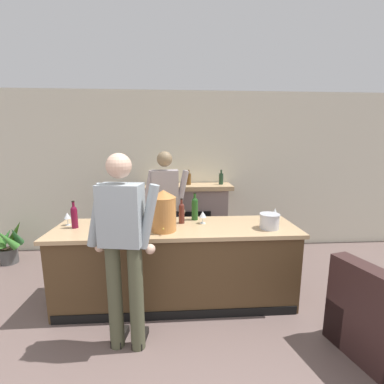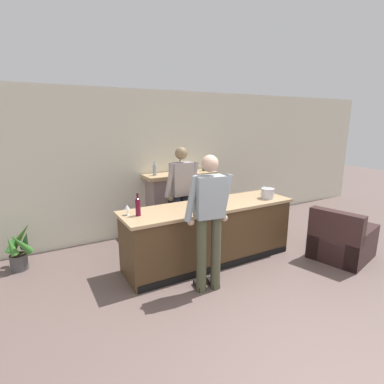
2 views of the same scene
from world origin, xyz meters
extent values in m
plane|color=brown|center=(0.00, 0.00, 0.00)|extent=(24.00, 24.00, 0.00)
cube|color=silver|center=(0.00, 3.65, 1.38)|extent=(12.00, 0.07, 2.75)
cube|color=#4D361F|center=(0.25, 1.96, 0.44)|extent=(2.70, 0.71, 0.89)
cube|color=tan|center=(0.25, 1.96, 0.91)|extent=(2.77, 0.78, 0.04)
cube|color=black|center=(0.25, 1.60, 0.05)|extent=(2.64, 0.01, 0.10)
cube|color=gray|center=(0.46, 3.39, 0.56)|extent=(1.28, 0.44, 1.12)
cube|color=black|center=(0.46, 3.16, 0.42)|extent=(0.70, 0.02, 0.72)
cube|color=tan|center=(0.46, 3.37, 1.16)|extent=(1.44, 0.52, 0.07)
cylinder|color=#9FA7B0|center=(-0.07, 3.37, 1.29)|extent=(0.07, 0.07, 0.19)
cylinder|color=#9FA7B0|center=(-0.07, 3.37, 1.42)|extent=(0.03, 0.03, 0.06)
cylinder|color=brown|center=(0.46, 3.37, 1.29)|extent=(0.08, 0.08, 0.19)
cylinder|color=brown|center=(0.46, 3.37, 1.41)|extent=(0.03, 0.03, 0.06)
cylinder|color=#203B25|center=(1.01, 3.37, 1.29)|extent=(0.07, 0.07, 0.19)
cylinder|color=#203B25|center=(1.01, 3.37, 1.41)|extent=(0.03, 0.03, 0.06)
cube|color=#35201F|center=(2.22, 1.01, 0.20)|extent=(1.07, 0.99, 0.41)
cube|color=#35201F|center=(1.87, 0.92, 0.43)|extent=(0.37, 0.81, 0.86)
cube|color=#35201F|center=(2.29, 0.72, 0.27)|extent=(0.93, 0.42, 0.55)
cube|color=#35201F|center=(2.15, 1.29, 0.27)|extent=(0.93, 0.42, 0.55)
cylinder|color=#4C4C4B|center=(-2.40, 3.11, 0.12)|extent=(0.24, 0.24, 0.24)
cylinder|color=#332319|center=(-2.40, 3.11, 0.23)|extent=(0.22, 0.22, 0.02)
cone|color=#2D6533|center=(-2.28, 3.14, 0.44)|extent=(0.20, 0.38, 0.39)
cone|color=#407421|center=(-2.35, 3.24, 0.47)|extent=(0.40, 0.26, 0.45)
cone|color=#2E702A|center=(-2.46, 3.18, 0.40)|extent=(0.26, 0.25, 0.30)
cone|color=#3A7729|center=(-2.47, 3.06, 0.41)|extent=(0.23, 0.24, 0.31)
cone|color=#36742A|center=(-2.35, 3.01, 0.44)|extent=(0.35, 0.27, 0.39)
cylinder|color=#494B35|center=(-0.12, 1.24, 0.51)|extent=(0.13, 0.13, 1.01)
cube|color=black|center=(-0.11, 1.31, 0.04)|extent=(0.14, 0.25, 0.07)
cylinder|color=#494B35|center=(-0.32, 1.27, 0.51)|extent=(0.13, 0.13, 1.01)
cube|color=black|center=(-0.30, 1.34, 0.04)|extent=(0.14, 0.25, 0.07)
cube|color=#919CA1|center=(-0.22, 1.25, 1.27)|extent=(0.39, 0.28, 0.53)
cylinder|color=#919CA1|center=(0.01, 1.24, 1.26)|extent=(0.20, 0.08, 0.57)
sphere|color=#D0A68D|center=(0.02, 1.26, 0.96)|extent=(0.09, 0.09, 0.09)
cylinder|color=#919CA1|center=(-0.44, 1.31, 1.26)|extent=(0.20, 0.08, 0.57)
sphere|color=#D0A68D|center=(-0.44, 1.33, 0.96)|extent=(0.09, 0.09, 0.09)
sphere|color=#D0A68D|center=(-0.22, 1.25, 1.69)|extent=(0.21, 0.21, 0.21)
cylinder|color=#2F364B|center=(0.00, 2.61, 0.48)|extent=(0.13, 0.13, 0.96)
cube|color=black|center=(0.00, 2.54, 0.04)|extent=(0.11, 0.24, 0.07)
cylinder|color=#2F364B|center=(0.20, 2.62, 0.48)|extent=(0.13, 0.13, 0.96)
cube|color=black|center=(0.20, 2.55, 0.04)|extent=(0.11, 0.24, 0.07)
cube|color=#9A9093|center=(0.10, 2.62, 1.24)|extent=(0.37, 0.24, 0.55)
cylinder|color=#9A9093|center=(-0.13, 2.58, 1.24)|extent=(0.20, 0.08, 0.57)
sphere|color=#856F50|center=(-0.13, 2.56, 0.94)|extent=(0.09, 0.09, 0.09)
cylinder|color=#9A9093|center=(0.33, 2.61, 1.24)|extent=(0.20, 0.08, 0.57)
sphere|color=#856F50|center=(0.33, 2.59, 0.94)|extent=(0.09, 0.09, 0.09)
sphere|color=#856F50|center=(0.10, 2.62, 1.67)|extent=(0.21, 0.21, 0.21)
cylinder|color=#C27C3E|center=(0.11, 1.82, 1.12)|extent=(0.27, 0.27, 0.37)
cone|color=#C27C3E|center=(0.11, 1.82, 1.34)|extent=(0.28, 0.28, 0.08)
cylinder|color=#B29333|center=(0.11, 1.66, 1.00)|extent=(0.02, 0.04, 0.02)
cylinder|color=silver|center=(1.29, 1.81, 1.01)|extent=(0.21, 0.21, 0.16)
cylinder|color=silver|center=(1.29, 1.81, 1.09)|extent=(0.22, 0.22, 0.01)
cylinder|color=maroon|center=(-0.90, 1.98, 1.04)|extent=(0.07, 0.07, 0.22)
sphere|color=maroon|center=(-0.90, 1.98, 1.15)|extent=(0.07, 0.07, 0.07)
cylinder|color=maroon|center=(-0.90, 1.98, 1.19)|extent=(0.03, 0.03, 0.08)
cylinder|color=black|center=(-0.90, 1.98, 1.24)|extent=(0.03, 0.03, 0.01)
cylinder|color=#1E4B1A|center=(0.48, 2.21, 1.05)|extent=(0.08, 0.08, 0.24)
sphere|color=#1E4B1A|center=(0.48, 2.21, 1.17)|extent=(0.08, 0.08, 0.08)
cylinder|color=#1E4B1A|center=(0.48, 2.21, 1.22)|extent=(0.03, 0.03, 0.09)
cylinder|color=black|center=(0.48, 2.21, 1.27)|extent=(0.04, 0.04, 0.01)
cylinder|color=#54231B|center=(0.31, 2.08, 1.04)|extent=(0.07, 0.07, 0.21)
sphere|color=#54231B|center=(0.31, 2.08, 1.14)|extent=(0.07, 0.07, 0.07)
cylinder|color=#54231B|center=(0.31, 2.08, 1.18)|extent=(0.03, 0.03, 0.08)
cylinder|color=black|center=(0.31, 2.08, 1.23)|extent=(0.03, 0.03, 0.01)
cylinder|color=silver|center=(1.45, 2.09, 0.93)|extent=(0.07, 0.07, 0.01)
cylinder|color=silver|center=(1.45, 2.09, 0.97)|extent=(0.01, 0.01, 0.07)
cone|color=silver|center=(1.45, 2.09, 1.05)|extent=(0.07, 0.07, 0.09)
cylinder|color=silver|center=(-1.02, 2.08, 0.93)|extent=(0.07, 0.07, 0.01)
cylinder|color=silver|center=(-1.02, 2.08, 0.98)|extent=(0.01, 0.01, 0.08)
cone|color=silver|center=(-1.02, 2.08, 1.05)|extent=(0.08, 0.08, 0.07)
cylinder|color=silver|center=(0.56, 2.05, 0.93)|extent=(0.07, 0.07, 0.01)
cylinder|color=silver|center=(0.56, 2.05, 0.97)|extent=(0.01, 0.01, 0.07)
cone|color=silver|center=(0.56, 2.05, 1.05)|extent=(0.09, 0.09, 0.07)
camera|label=1|loc=(0.24, -0.88, 1.86)|focal=24.00mm
camera|label=2|loc=(-2.17, -1.76, 2.19)|focal=28.00mm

